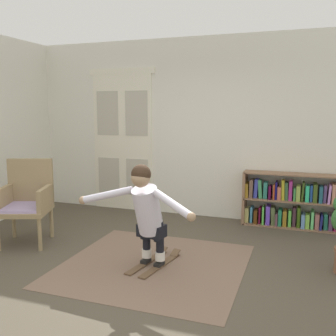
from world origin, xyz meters
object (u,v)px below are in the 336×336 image
at_px(skis_pair, 155,262).
at_px(person_skier, 147,209).
at_px(bookshelf, 294,203).
at_px(wicker_chair, 27,199).

bearing_deg(skis_pair, person_skier, -100.36).
relative_size(bookshelf, skis_pair, 1.83).
bearing_deg(bookshelf, person_skier, -124.59).
bearing_deg(skis_pair, bookshelf, 53.86).
distance_m(skis_pair, person_skier, 0.69).
relative_size(bookshelf, wicker_chair, 1.39).
distance_m(bookshelf, wicker_chair, 3.81).
xyz_separation_m(skis_pair, person_skier, (-0.03, -0.16, 0.67)).
height_order(bookshelf, person_skier, person_skier).
distance_m(bookshelf, skis_pair, 2.49).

